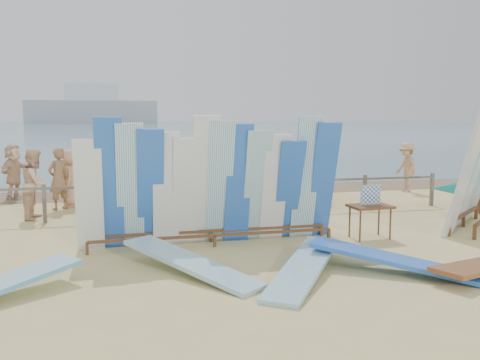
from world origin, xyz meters
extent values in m
plane|color=#DBCA7E|center=(0.00, 0.00, 0.00)|extent=(160.00, 160.00, 0.00)
cube|color=slate|center=(0.00, 128.00, 0.00)|extent=(320.00, 240.00, 0.02)
cube|color=#806048|center=(0.00, 7.20, 0.00)|extent=(40.00, 2.60, 0.01)
cube|color=#999EA3|center=(-12.00, 180.00, 4.02)|extent=(45.00, 8.00, 8.00)
cube|color=silver|center=(-12.00, 180.00, 11.02)|extent=(18.00, 6.00, 6.00)
cube|color=#716755|center=(0.00, 3.00, 0.80)|extent=(12.00, 0.06, 0.06)
cube|color=#716755|center=(-4.00, 3.00, 0.45)|extent=(0.08, 0.08, 0.90)
cube|color=#716755|center=(-2.00, 3.00, 0.45)|extent=(0.08, 0.08, 0.90)
cube|color=#716755|center=(0.00, 3.00, 0.45)|extent=(0.08, 0.08, 0.90)
cube|color=#716755|center=(2.00, 3.00, 0.45)|extent=(0.08, 0.08, 0.90)
cube|color=#716755|center=(4.00, 3.00, 0.45)|extent=(0.08, 0.08, 0.90)
cube|color=#716755|center=(6.00, 3.00, 0.45)|extent=(0.08, 0.08, 0.90)
cube|color=brown|center=(-0.59, -0.03, 0.22)|extent=(4.59, 0.09, 0.05)
cube|color=brown|center=(-0.59, 0.36, 0.22)|extent=(4.59, 0.09, 0.05)
cube|color=white|center=(-2.83, 0.14, 1.02)|extent=(0.49, 0.43, 2.05)
cube|color=blue|center=(-2.47, 0.15, 1.22)|extent=(0.49, 0.62, 2.43)
cube|color=white|center=(-2.11, 0.15, 1.16)|extent=(0.49, 0.68, 2.33)
cube|color=blue|center=(-1.75, 0.15, 1.11)|extent=(0.49, 0.70, 2.22)
cube|color=white|center=(-1.46, 0.16, 1.08)|extent=(0.49, 0.54, 2.17)
cube|color=white|center=(-1.10, 0.16, 1.03)|extent=(0.49, 0.62, 2.05)
cube|color=white|center=(-0.74, 0.16, 1.23)|extent=(0.49, 0.71, 2.46)
cube|color=white|center=(-0.45, 0.17, 1.19)|extent=(0.49, 0.68, 2.37)
cube|color=blue|center=(-0.09, 0.17, 1.15)|extent=(0.49, 0.55, 2.30)
cube|color=#82BDD1|center=(0.27, 0.17, 1.09)|extent=(0.49, 0.65, 2.19)
cube|color=white|center=(0.63, 0.17, 1.05)|extent=(0.49, 0.60, 2.11)
cube|color=blue|center=(0.92, 0.18, 0.99)|extent=(0.49, 0.71, 1.98)
cube|color=white|center=(1.28, 0.18, 1.22)|extent=(0.49, 0.57, 2.44)
cube|color=blue|center=(1.64, 0.18, 1.16)|extent=(0.49, 0.68, 2.32)
cube|color=brown|center=(5.10, 0.44, 0.28)|extent=(1.77, 1.45, 0.07)
cube|color=white|center=(4.44, -0.41, 1.28)|extent=(0.89, 0.90, 2.56)
cube|color=white|center=(4.85, -0.08, 1.53)|extent=(1.00, 1.03, 3.05)
cube|color=white|center=(5.26, 0.26, 1.46)|extent=(1.01, 1.05, 2.93)
cone|color=teal|center=(5.87, 1.89, 0.64)|extent=(1.27, 0.76, 0.55)
cube|color=brown|center=(2.56, -0.06, 0.65)|extent=(0.85, 0.62, 0.05)
cube|color=white|center=(2.56, -0.06, 0.89)|extent=(0.43, 0.05, 0.38)
cube|color=blue|center=(1.90, -2.25, 0.00)|extent=(2.48, 2.08, 0.41)
cube|color=#82BDD1|center=(-1.25, -1.56, 0.00)|extent=(2.01, 2.52, 0.36)
cube|color=#82BDD1|center=(0.42, -2.10, 0.00)|extent=(2.00, 2.53, 0.32)
cube|color=red|center=(0.15, 3.83, 0.30)|extent=(0.53, 0.49, 0.05)
cube|color=red|center=(0.14, 4.05, 0.56)|extent=(0.52, 0.17, 0.51)
cube|color=red|center=(0.04, 4.01, 0.33)|extent=(0.61, 0.56, 0.05)
cube|color=red|center=(0.06, 4.26, 0.62)|extent=(0.58, 0.22, 0.56)
cube|color=red|center=(3.15, 4.27, 0.50)|extent=(0.45, 0.71, 0.50)
cube|color=red|center=(3.17, 4.55, 0.82)|extent=(0.42, 0.18, 0.32)
imported|color=beige|center=(1.54, 7.07, 0.86)|extent=(1.67, 0.77, 1.73)
imported|color=tan|center=(1.65, 4.51, 0.77)|extent=(0.63, 0.83, 1.53)
imported|color=beige|center=(-5.39, 6.96, 0.81)|extent=(1.00, 1.59, 1.63)
imported|color=beige|center=(-4.27, 3.60, 0.84)|extent=(0.49, 0.86, 1.67)
imported|color=#8C6042|center=(1.52, 4.98, 0.79)|extent=(0.66, 0.54, 1.59)
imported|color=#8C6042|center=(-3.87, 4.70, 0.82)|extent=(0.66, 0.65, 1.63)
imported|color=tan|center=(-3.60, 5.13, 0.78)|extent=(0.40, 0.78, 1.56)
imported|color=tan|center=(6.73, 5.52, 0.81)|extent=(0.44, 1.04, 1.61)
imported|color=tan|center=(-1.64, 5.19, 0.87)|extent=(1.06, 1.18, 1.75)
imported|color=#8C6042|center=(0.12, 5.64, 0.81)|extent=(1.00, 0.92, 1.63)
camera|label=1|loc=(-2.24, -9.18, 2.43)|focal=38.00mm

